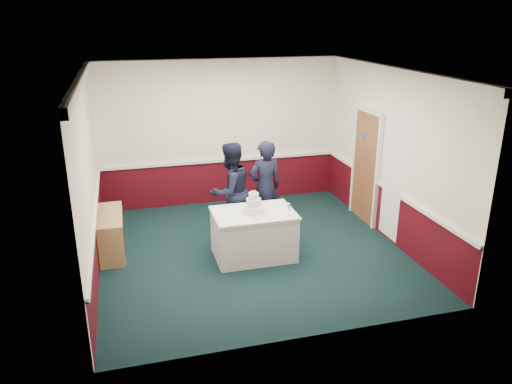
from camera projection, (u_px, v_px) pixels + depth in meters
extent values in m
plane|color=black|center=(252.00, 251.00, 8.51)|extent=(5.00, 5.00, 0.00)
cube|color=white|center=(221.00, 133.00, 10.25)|extent=(5.00, 0.05, 3.00)
cube|color=white|center=(90.00, 180.00, 7.39)|extent=(0.05, 5.00, 3.00)
cube|color=white|center=(390.00, 156.00, 8.61)|extent=(0.05, 5.00, 3.00)
cube|color=white|center=(251.00, 73.00, 7.50)|extent=(5.00, 5.00, 0.05)
cube|color=#450912|center=(222.00, 182.00, 10.61)|extent=(5.00, 0.02, 0.90)
cube|color=white|center=(221.00, 160.00, 10.44)|extent=(4.98, 0.05, 0.06)
cube|color=white|center=(219.00, 62.00, 9.75)|extent=(5.00, 0.08, 0.12)
cube|color=olive|center=(366.00, 168.00, 9.49)|extent=(0.05, 0.90, 2.10)
cube|color=#234799|center=(363.00, 137.00, 9.43)|extent=(0.01, 0.12, 0.12)
cube|color=white|center=(393.00, 177.00, 8.47)|extent=(0.02, 0.60, 2.20)
cube|color=tan|center=(111.00, 234.00, 8.33)|extent=(0.40, 1.20, 0.70)
cube|color=black|center=(124.00, 230.00, 8.37)|extent=(0.01, 1.00, 0.50)
cube|color=white|center=(254.00, 235.00, 8.21)|extent=(1.28, 0.88, 0.76)
cube|color=white|center=(254.00, 213.00, 8.08)|extent=(1.32, 0.92, 0.04)
cylinder|color=white|center=(254.00, 209.00, 8.05)|extent=(0.34, 0.34, 0.12)
cylinder|color=silver|center=(254.00, 211.00, 8.06)|extent=(0.35, 0.35, 0.03)
cylinder|color=white|center=(254.00, 202.00, 8.01)|extent=(0.24, 0.24, 0.11)
cylinder|color=silver|center=(254.00, 204.00, 8.02)|extent=(0.25, 0.25, 0.02)
cylinder|color=white|center=(254.00, 196.00, 7.97)|extent=(0.16, 0.16, 0.10)
cylinder|color=silver|center=(254.00, 198.00, 7.99)|extent=(0.17, 0.17, 0.02)
sphere|color=#EDE5C9|center=(254.00, 192.00, 7.95)|extent=(0.03, 0.03, 0.03)
sphere|color=#EDE5C9|center=(255.00, 191.00, 7.97)|extent=(0.03, 0.03, 0.03)
sphere|color=#EDE5C9|center=(252.00, 192.00, 7.97)|extent=(0.03, 0.03, 0.03)
sphere|color=#EDE5C9|center=(255.00, 192.00, 7.94)|extent=(0.03, 0.03, 0.03)
sphere|color=#EDE5C9|center=(252.00, 192.00, 7.93)|extent=(0.03, 0.03, 0.03)
cube|color=silver|center=(255.00, 217.00, 7.88)|extent=(0.04, 0.22, 0.00)
cylinder|color=silver|center=(288.00, 215.00, 7.94)|extent=(0.05, 0.05, 0.01)
cylinder|color=silver|center=(289.00, 212.00, 7.92)|extent=(0.01, 0.01, 0.09)
cylinder|color=silver|center=(289.00, 207.00, 7.89)|extent=(0.04, 0.04, 0.11)
imported|color=black|center=(230.00, 191.00, 8.75)|extent=(1.07, 0.99, 1.76)
imported|color=black|center=(265.00, 188.00, 8.95)|extent=(0.69, 0.51, 1.74)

